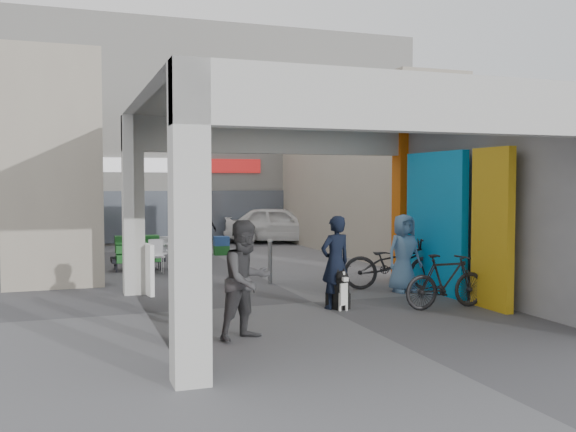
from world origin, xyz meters
name	(u,v)px	position (x,y,z in m)	size (l,w,h in m)	color
ground	(313,302)	(0.00, 0.00, 0.00)	(90.00, 90.00, 0.00)	#5D5D62
arcade_canopy	(360,176)	(0.54, -0.82, 2.30)	(6.40, 6.45, 6.40)	beige
far_building	(180,136)	(0.00, 13.99, 3.99)	(18.00, 4.08, 8.00)	white
plaza_bldg_left	(55,171)	(-4.50, 7.50, 2.50)	(2.00, 9.00, 5.00)	#ACA28E
plaza_bldg_right	(359,173)	(4.50, 7.50, 2.50)	(2.00, 9.00, 5.00)	#ACA28E
bollard_left	(202,265)	(-1.54, 2.52, 0.45)	(0.09, 0.09, 0.90)	gray
bollard_center	(270,262)	(-0.07, 2.37, 0.47)	(0.09, 0.09, 0.93)	gray
bollard_right	(338,258)	(1.60, 2.48, 0.49)	(0.09, 0.09, 0.98)	gray
advert_board_near	(190,312)	(-2.75, -2.62, 0.51)	(0.10, 0.55, 1.00)	white
advert_board_far	(149,269)	(-2.75, 1.76, 0.51)	(0.17, 0.56, 1.00)	white
cafe_set	(172,259)	(-1.75, 5.18, 0.29)	(1.35, 1.09, 0.82)	#A7A8AD
produce_stand	(138,257)	(-2.56, 5.48, 0.34)	(1.30, 0.70, 0.85)	black
crate_stack	(221,246)	(0.21, 8.11, 0.28)	(0.47, 0.38, 0.56)	#17531E
border_collie	(340,293)	(0.21, -0.76, 0.29)	(0.27, 0.52, 0.72)	black
man_with_dog	(335,262)	(0.17, -0.66, 0.81)	(0.59, 0.39, 1.62)	black
man_back_turned	(246,280)	(-1.88, -2.26, 0.84)	(0.81, 0.63, 1.67)	#3E3E41
man_elderly	(404,253)	(2.14, 0.45, 0.78)	(0.76, 0.50, 1.56)	#5D87B4
man_crates	(199,231)	(-0.74, 6.76, 0.86)	(1.00, 0.42, 1.71)	black
bicycle_front	(393,264)	(2.07, 0.78, 0.53)	(0.71, 2.02, 1.06)	black
bicycle_rear	(446,281)	(1.98, -1.31, 0.48)	(0.45, 1.60, 0.96)	black
white_van	(279,225)	(3.08, 11.16, 0.67)	(1.58, 3.94, 1.34)	white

